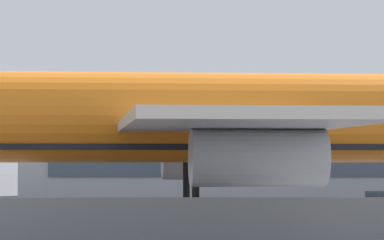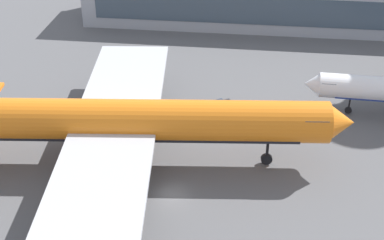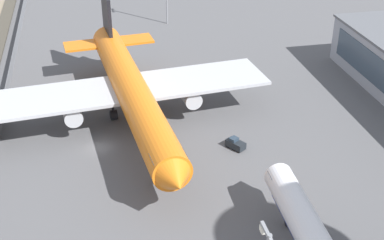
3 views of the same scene
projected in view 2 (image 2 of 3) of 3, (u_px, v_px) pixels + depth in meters
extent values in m
plane|color=#565659|center=(171.00, 195.00, 66.74)|extent=(500.00, 500.00, 0.00)
cylinder|color=orange|center=(134.00, 120.00, 69.15)|extent=(50.63, 10.44, 5.47)
cone|color=orange|center=(340.00, 122.00, 68.68)|extent=(4.06, 5.53, 5.20)
cube|color=#232D3D|center=(314.00, 118.00, 68.38)|extent=(3.46, 4.93, 1.64)
cube|color=black|center=(134.00, 130.00, 69.94)|extent=(43.01, 8.60, 0.99)
cube|color=#B7BABF|center=(126.00, 81.00, 79.81)|extent=(13.41, 25.14, 0.55)
cube|color=#B7BABF|center=(99.00, 183.00, 59.30)|extent=(13.41, 25.14, 0.55)
cylinder|color=#B7BABF|center=(136.00, 98.00, 79.08)|extent=(7.31, 3.69, 3.01)
cylinder|color=#B7BABF|center=(116.00, 184.00, 61.85)|extent=(7.31, 3.69, 3.01)
cylinder|color=black|center=(267.00, 149.00, 71.13)|extent=(0.38, 0.38, 3.20)
cylinder|color=black|center=(267.00, 159.00, 71.98)|extent=(1.58, 0.75, 1.53)
cylinder|color=black|center=(113.00, 135.00, 73.94)|extent=(0.44, 0.44, 3.20)
cylinder|color=black|center=(113.00, 145.00, 74.79)|extent=(1.88, 1.40, 1.76)
cylinder|color=black|center=(106.00, 160.00, 69.06)|extent=(0.44, 0.44, 3.20)
cylinder|color=black|center=(107.00, 170.00, 69.91)|extent=(1.88, 1.40, 1.76)
cone|color=white|center=(312.00, 84.00, 81.94)|extent=(2.58, 3.68, 3.60)
cube|color=#232D3D|center=(328.00, 82.00, 81.39)|extent=(2.19, 3.29, 1.14)
cylinder|color=black|center=(349.00, 104.00, 82.75)|extent=(0.27, 0.27, 2.22)
cylinder|color=black|center=(348.00, 110.00, 83.34)|extent=(1.07, 0.45, 1.06)
cube|color=#1E2328|center=(222.00, 106.00, 84.03)|extent=(3.55, 3.09, 1.11)
cube|color=#283847|center=(220.00, 102.00, 83.45)|extent=(1.64, 1.68, 0.50)
cylinder|color=black|center=(219.00, 111.00, 83.35)|extent=(0.71, 0.57, 0.70)
cylinder|color=black|center=(215.00, 108.00, 84.38)|extent=(0.71, 0.57, 0.70)
cylinder|color=black|center=(230.00, 109.00, 84.10)|extent=(0.71, 0.57, 0.70)
cylinder|color=black|center=(226.00, 105.00, 85.13)|extent=(0.71, 0.57, 0.70)
cube|color=#9EA3AD|center=(268.00, 1.00, 113.76)|extent=(77.45, 15.49, 9.44)
cube|color=#3D4C5B|center=(268.00, 12.00, 106.92)|extent=(71.26, 0.16, 5.66)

